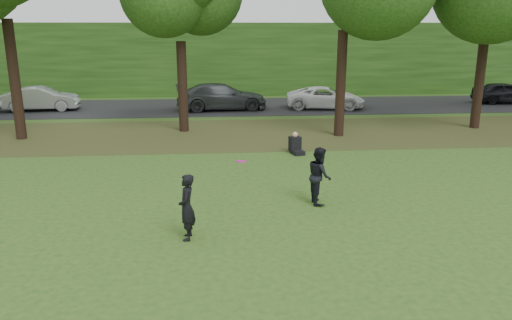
{
  "coord_description": "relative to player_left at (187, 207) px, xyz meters",
  "views": [
    {
      "loc": [
        -1.55,
        -9.32,
        4.79
      ],
      "look_at": [
        -0.47,
        3.58,
        1.3
      ],
      "focal_mm": 35.0,
      "sensor_mm": 36.0,
      "label": 1
    }
  ],
  "objects": [
    {
      "name": "parked_cars",
      "position": [
        1.29,
        18.6,
        -0.06
      ],
      "size": [
        36.66,
        3.42,
        1.52
      ],
      "color": "black",
      "rests_on": "street"
    },
    {
      "name": "frisbee",
      "position": [
        1.31,
        0.97,
        0.8
      ],
      "size": [
        0.35,
        0.35,
        0.07
      ],
      "color": "#E0129A",
      "rests_on": "ground"
    },
    {
      "name": "far_hedge",
      "position": [
        2.24,
        25.5,
        1.72
      ],
      "size": [
        70.0,
        3.0,
        5.0
      ],
      "primitive_type": "cube",
      "color": "#1C3D11",
      "rests_on": "ground"
    },
    {
      "name": "player_right",
      "position": [
        3.53,
        2.15,
        0.02
      ],
      "size": [
        0.62,
        0.79,
        1.59
      ],
      "primitive_type": "imported",
      "rotation": [
        0.0,
        0.0,
        1.59
      ],
      "color": "black",
      "rests_on": "ground"
    },
    {
      "name": "player_left",
      "position": [
        0.0,
        0.0,
        0.0
      ],
      "size": [
        0.39,
        0.58,
        1.55
      ],
      "primitive_type": "imported",
      "rotation": [
        0.0,
        0.0,
        -1.6
      ],
      "color": "black",
      "rests_on": "ground"
    },
    {
      "name": "seated_person",
      "position": [
        3.79,
        7.77,
        -0.47
      ],
      "size": [
        0.58,
        0.81,
        0.83
      ],
      "rotation": [
        0.0,
        0.0,
        0.25
      ],
      "color": "black",
      "rests_on": "ground"
    },
    {
      "name": "ground",
      "position": [
        2.24,
        -1.5,
        -0.78
      ],
      "size": [
        120.0,
        120.0,
        0.0
      ],
      "primitive_type": "plane",
      "color": "#294F18",
      "rests_on": "ground"
    },
    {
      "name": "street",
      "position": [
        2.24,
        19.5,
        -0.77
      ],
      "size": [
        70.0,
        7.0,
        0.02
      ],
      "primitive_type": "cube",
      "color": "black",
      "rests_on": "ground"
    },
    {
      "name": "leaf_litter",
      "position": [
        2.24,
        11.5,
        -0.77
      ],
      "size": [
        60.0,
        7.0,
        0.01
      ],
      "primitive_type": "cube",
      "color": "#4A331A",
      "rests_on": "ground"
    }
  ]
}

